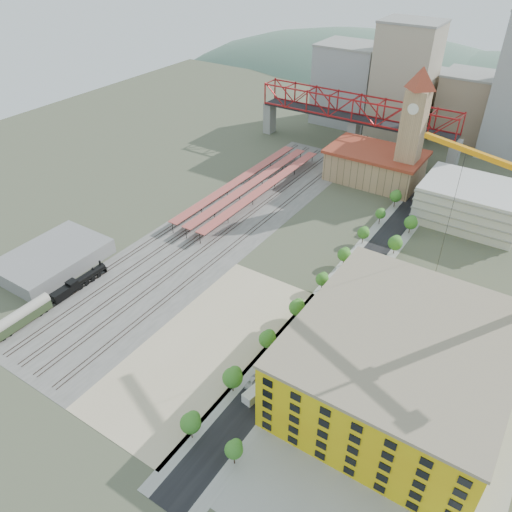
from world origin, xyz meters
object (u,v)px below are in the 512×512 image
Objects in this scene: site_trailer_a at (260,389)px; site_trailer_d at (323,313)px; site_trailer_b at (292,350)px; car_0 at (251,382)px; clock_tower at (414,120)px; construction_building at (400,365)px; coach at (22,317)px; locomotive at (81,281)px; site_trailer_c at (301,339)px.

site_trailer_d is (0.00, 31.87, -0.04)m from site_trailer_a.
site_trailer_b is 2.09× the size of car_0.
site_trailer_a is at bearing -81.82° from site_trailer_b.
clock_tower is 5.58× the size of site_trailer_d.
construction_building is 97.80m from coach.
locomotive is at bearing -140.02° from site_trailer_d.
clock_tower is at bearing 102.91° from site_trailer_c.
locomotive is 2.20× the size of site_trailer_b.
construction_building is at bearing -12.32° from site_trailer_d.
clock_tower is 5.03× the size of site_trailer_c.
coach is 72.69m from site_trailer_b.
coach reaches higher than site_trailer_d.
construction_building reaches higher than locomotive.
coach is at bearing -160.54° from construction_building.
car_0 is at bearing 170.96° from site_trailer_a.
car_0 is (-3.00, 0.98, -0.56)m from site_trailer_a.
site_trailer_d is (0.00, 12.44, -0.14)m from site_trailer_c.
site_trailer_d is 2.10× the size of car_0.
site_trailer_a is at bearing -3.85° from locomotive.
locomotive is 19.95m from coach.
site_trailer_c is at bearing 27.88° from coach.
clock_tower is 11.69× the size of car_0.
construction_building is 2.98× the size of coach.
site_trailer_d is (-26.00, 14.85, -8.13)m from construction_building.
construction_building reaches higher than site_trailer_c.
car_0 is (-3.00, -18.44, -0.66)m from site_trailer_c.
coach is 1.76× the size of site_trailer_a.
site_trailer_a is at bearing -146.78° from construction_building.
clock_tower is at bearing 88.57° from car_0.
car_0 is at bearing -78.14° from site_trailer_d.
locomotive is 66.15m from site_trailer_a.
site_trailer_c is (66.00, 14.99, -0.49)m from locomotive.
clock_tower is 120.45m from site_trailer_a.
locomotive is 63.11m from car_0.
construction_building is at bearing 7.79° from locomotive.
coach reaches higher than locomotive.
site_trailer_a is at bearing 13.20° from coach.
site_trailer_a is 31.87m from site_trailer_d.
construction_building is at bearing 2.95° from site_trailer_c.
construction_building is 27.31m from site_trailer_c.
clock_tower is 1.03× the size of construction_building.
site_trailer_c is at bearing 12.79° from locomotive.
locomotive is 2.19× the size of site_trailer_d.
coach is at bearing -157.66° from site_trailer_a.
site_trailer_a is 1.03× the size of site_trailer_d.
locomotive is 1.98× the size of site_trailer_c.
site_trailer_a is 2.17× the size of car_0.
site_trailer_d is 31.04m from car_0.
site_trailer_a is at bearing -72.59° from site_trailer_d.
clock_tower is 106.01m from site_trailer_b.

